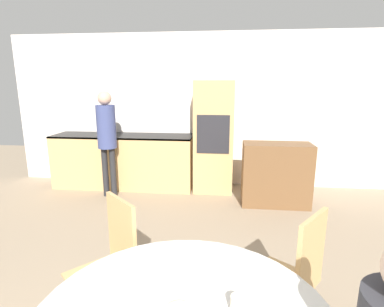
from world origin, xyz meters
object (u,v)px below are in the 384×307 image
object	(u,v)px
sideboard	(276,174)
cup	(238,305)
oven_unit	(214,137)
chair_far_left	(112,259)
chair_far_right	(295,273)
person_standing	(107,132)

from	to	relation	value
sideboard	cup	world-z (taller)	sideboard
oven_unit	sideboard	distance (m)	1.18
oven_unit	chair_far_left	distance (m)	3.11
oven_unit	chair_far_right	bearing A→B (deg)	-77.75
cup	sideboard	bearing A→B (deg)	77.73
oven_unit	cup	world-z (taller)	oven_unit
oven_unit	cup	size ratio (longest dim) A/B	20.20
oven_unit	chair_far_left	bearing A→B (deg)	-101.21
chair_far_left	cup	xyz separation A→B (m)	(0.86, -0.67, 0.25)
chair_far_left	person_standing	world-z (taller)	person_standing
chair_far_left	cup	world-z (taller)	chair_far_left
chair_far_left	cup	distance (m)	1.12
person_standing	cup	size ratio (longest dim) A/B	18.44
sideboard	chair_far_left	size ratio (longest dim) A/B	1.01
chair_far_right	person_standing	world-z (taller)	person_standing
oven_unit	chair_far_right	size ratio (longest dim) A/B	1.87
oven_unit	cup	xyz separation A→B (m)	(0.26, -3.70, -0.12)
sideboard	chair_far_left	distance (m)	2.92
sideboard	chair_far_left	xyz separation A→B (m)	(-1.54, -2.48, 0.07)
cup	person_standing	bearing A→B (deg)	120.36
oven_unit	sideboard	world-z (taller)	oven_unit
chair_far_right	oven_unit	bearing A→B (deg)	-130.73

